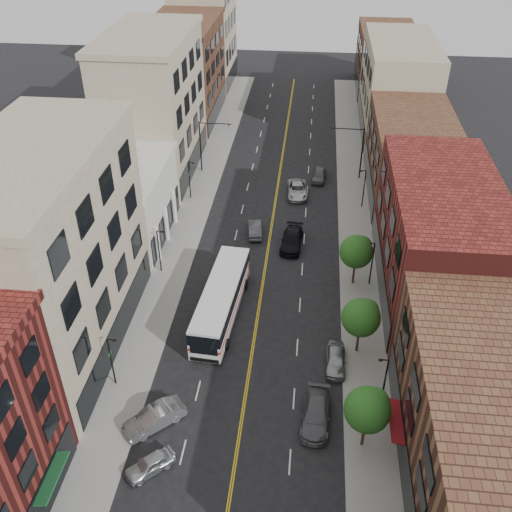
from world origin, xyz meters
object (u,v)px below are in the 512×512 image
(car_lane_c, at_px, (319,175))
(car_angle_b, at_px, (155,418))
(city_bus, at_px, (221,299))
(car_lane_a, at_px, (292,240))
(car_lane_b, at_px, (297,190))
(car_angle_a, at_px, (150,464))
(car_lane_behind, at_px, (255,229))
(car_parked_mid, at_px, (316,414))
(car_parked_far, at_px, (336,360))

(car_lane_c, bearing_deg, car_angle_b, -100.10)
(city_bus, xyz_separation_m, car_lane_a, (6.11, 12.61, -1.20))
(city_bus, relative_size, car_angle_b, 2.77)
(car_angle_b, xyz_separation_m, car_lane_b, (9.36, 38.20, -0.05))
(car_angle_a, distance_m, car_lane_a, 31.25)
(car_lane_a, height_order, car_lane_c, car_lane_a)
(car_lane_behind, height_order, car_lane_c, car_lane_c)
(car_lane_b, relative_size, car_lane_c, 1.25)
(car_lane_b, bearing_deg, car_lane_a, -95.19)
(city_bus, distance_m, car_lane_c, 30.67)
(city_bus, height_order, car_lane_a, city_bus)
(car_angle_b, xyz_separation_m, car_lane_c, (12.15, 42.79, -0.07))
(car_parked_mid, distance_m, car_lane_c, 41.10)
(car_lane_behind, bearing_deg, car_parked_far, 106.48)
(car_angle_b, distance_m, car_parked_mid, 12.56)
(car_angle_b, relative_size, car_lane_b, 0.90)
(car_parked_far, height_order, car_lane_behind, car_parked_far)
(car_lane_behind, distance_m, car_lane_c, 16.34)
(car_angle_b, height_order, car_lane_a, same)
(city_bus, distance_m, car_angle_b, 13.91)
(car_angle_a, xyz_separation_m, car_angle_b, (-0.66, 3.94, 0.17))
(city_bus, bearing_deg, car_lane_behind, 87.79)
(city_bus, xyz_separation_m, car_parked_far, (10.87, -5.67, -1.28))
(car_angle_a, height_order, car_lane_behind, car_lane_behind)
(car_lane_a, bearing_deg, car_angle_a, -101.74)
(city_bus, distance_m, car_lane_a, 14.06)
(car_angle_b, xyz_separation_m, car_parked_mid, (12.45, 1.68, -0.04))
(car_parked_far, bearing_deg, car_angle_b, -150.21)
(car_lane_c, bearing_deg, car_lane_a, -93.99)
(city_bus, bearing_deg, car_angle_b, -98.99)
(car_lane_b, xyz_separation_m, car_lane_c, (2.79, 4.59, -0.02))
(car_lane_behind, bearing_deg, car_lane_a, 147.10)
(car_parked_far, xyz_separation_m, car_lane_b, (-4.69, 30.38, 0.03))
(car_lane_behind, relative_size, car_lane_c, 0.98)
(car_angle_a, relative_size, car_parked_mid, 0.70)
(car_lane_b, bearing_deg, car_lane_behind, -119.05)
(car_angle_b, height_order, car_lane_c, car_angle_b)
(car_parked_far, bearing_deg, car_lane_a, 105.32)
(car_angle_a, distance_m, car_lane_behind, 32.38)
(car_parked_far, height_order, car_lane_b, car_lane_b)
(car_parked_mid, xyz_separation_m, car_lane_behind, (-7.60, 26.48, -0.07))
(car_parked_mid, height_order, car_lane_b, car_parked_mid)
(car_parked_mid, xyz_separation_m, car_lane_a, (-3.16, 24.41, 0.04))
(car_angle_b, bearing_deg, car_lane_behind, 128.03)
(car_parked_mid, bearing_deg, car_angle_b, -168.55)
(car_parked_mid, distance_m, car_parked_far, 6.34)
(car_parked_far, xyz_separation_m, car_lane_a, (-4.76, 18.28, 0.08))
(car_angle_a, height_order, car_lane_a, car_lane_a)
(car_parked_mid, xyz_separation_m, car_lane_c, (-0.30, 41.10, -0.03))
(car_lane_a, relative_size, car_lane_b, 1.03)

